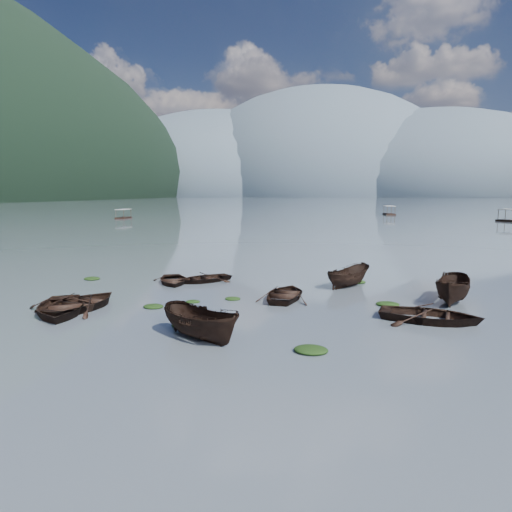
% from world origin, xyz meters
% --- Properties ---
extents(ground_plane, '(2400.00, 2400.00, 0.00)m').
position_xyz_m(ground_plane, '(0.00, 0.00, 0.00)').
color(ground_plane, '#515B66').
extents(haze_mtn_a, '(520.00, 520.00, 280.00)m').
position_xyz_m(haze_mtn_a, '(-260.00, 900.00, 0.00)').
color(haze_mtn_a, '#475666').
rests_on(haze_mtn_a, ground).
extents(haze_mtn_b, '(520.00, 520.00, 340.00)m').
position_xyz_m(haze_mtn_b, '(-60.00, 900.00, 0.00)').
color(haze_mtn_b, '#475666').
rests_on(haze_mtn_b, ground).
extents(haze_mtn_c, '(520.00, 520.00, 260.00)m').
position_xyz_m(haze_mtn_c, '(140.00, 900.00, 0.00)').
color(haze_mtn_c, '#475666').
rests_on(haze_mtn_c, ground).
extents(rowboat_0, '(5.51, 6.08, 1.03)m').
position_xyz_m(rowboat_0, '(-8.40, 2.78, 0.00)').
color(rowboat_0, black).
rests_on(rowboat_0, ground).
extents(rowboat_1, '(4.34, 5.46, 1.02)m').
position_xyz_m(rowboat_1, '(-7.88, 3.96, 0.00)').
color(rowboat_1, black).
rests_on(rowboat_1, ground).
extents(rowboat_2, '(4.64, 3.74, 1.71)m').
position_xyz_m(rowboat_2, '(0.09, 0.33, 0.00)').
color(rowboat_2, black).
rests_on(rowboat_2, ground).
extents(rowboat_3, '(3.36, 4.52, 0.90)m').
position_xyz_m(rowboat_3, '(2.52, 8.67, 0.00)').
color(rowboat_3, black).
rests_on(rowboat_3, ground).
extents(rowboat_4, '(5.36, 4.29, 0.99)m').
position_xyz_m(rowboat_4, '(10.08, 5.20, 0.00)').
color(rowboat_4, black).
rests_on(rowboat_4, ground).
extents(rowboat_5, '(3.09, 5.02, 1.82)m').
position_xyz_m(rowboat_5, '(11.99, 9.57, 0.00)').
color(rowboat_5, black).
rests_on(rowboat_5, ground).
extents(rowboat_6, '(4.17, 4.69, 0.80)m').
position_xyz_m(rowboat_6, '(-5.79, 11.55, 0.00)').
color(rowboat_6, black).
rests_on(rowboat_6, ground).
extents(rowboat_7, '(4.78, 4.83, 0.82)m').
position_xyz_m(rowboat_7, '(-3.88, 12.57, 0.00)').
color(rowboat_7, black).
rests_on(rowboat_7, ground).
extents(rowboat_8, '(3.58, 4.33, 1.60)m').
position_xyz_m(rowboat_8, '(6.10, 12.95, 0.00)').
color(rowboat_8, black).
rests_on(rowboat_8, ground).
extents(weed_clump_0, '(1.12, 0.91, 0.24)m').
position_xyz_m(weed_clump_0, '(-4.22, 4.94, 0.00)').
color(weed_clump_0, black).
rests_on(weed_clump_0, ground).
extents(weed_clump_1, '(1.04, 0.83, 0.23)m').
position_xyz_m(weed_clump_1, '(-1.42, 1.96, 0.00)').
color(weed_clump_1, black).
rests_on(weed_clump_1, ground).
extents(weed_clump_2, '(1.36, 1.09, 0.29)m').
position_xyz_m(weed_clump_2, '(4.80, -0.30, 0.00)').
color(weed_clump_2, black).
rests_on(weed_clump_2, ground).
extents(weed_clump_3, '(0.92, 0.78, 0.21)m').
position_xyz_m(weed_clump_3, '(-0.49, 7.68, 0.00)').
color(weed_clump_3, black).
rests_on(weed_clump_3, ground).
extents(weed_clump_4, '(1.29, 1.02, 0.27)m').
position_xyz_m(weed_clump_4, '(8.30, 8.07, 0.00)').
color(weed_clump_4, black).
rests_on(weed_clump_4, ground).
extents(weed_clump_5, '(1.19, 0.96, 0.25)m').
position_xyz_m(weed_clump_5, '(-11.99, 11.56, 0.00)').
color(weed_clump_5, black).
rests_on(weed_clump_5, ground).
extents(weed_clump_6, '(0.84, 0.70, 0.17)m').
position_xyz_m(weed_clump_6, '(-2.53, 6.57, 0.00)').
color(weed_clump_6, black).
rests_on(weed_clump_6, ground).
extents(weed_clump_7, '(1.21, 0.97, 0.26)m').
position_xyz_m(weed_clump_7, '(6.68, 14.28, 0.00)').
color(weed_clump_7, black).
rests_on(weed_clump_7, ground).
extents(pontoon_left, '(3.06, 5.92, 2.17)m').
position_xyz_m(pontoon_left, '(-48.24, 84.43, 0.00)').
color(pontoon_left, black).
rests_on(pontoon_left, ground).
extents(pontoon_centre, '(3.30, 6.63, 2.45)m').
position_xyz_m(pontoon_centre, '(16.48, 117.42, 0.00)').
color(pontoon_centre, black).
rests_on(pontoon_centre, ground).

